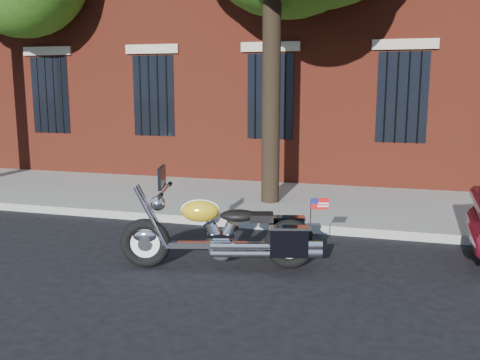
# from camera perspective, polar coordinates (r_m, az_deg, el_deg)

# --- Properties ---
(ground) EXTENTS (120.00, 120.00, 0.00)m
(ground) POSITION_cam_1_polar(r_m,az_deg,el_deg) (8.33, -4.57, -7.26)
(ground) COLOR black
(ground) RESTS_ON ground
(curb) EXTENTS (40.00, 0.16, 0.15)m
(curb) POSITION_cam_1_polar(r_m,az_deg,el_deg) (9.57, -1.71, -4.46)
(curb) COLOR gray
(curb) RESTS_ON ground
(sidewalk) EXTENTS (40.00, 3.60, 0.15)m
(sidewalk) POSITION_cam_1_polar(r_m,az_deg,el_deg) (11.33, 1.15, -2.14)
(sidewalk) COLOR gray
(sidewalk) RESTS_ON ground
(motorcycle) EXTENTS (2.80, 1.22, 1.41)m
(motorcycle) POSITION_cam_1_polar(r_m,az_deg,el_deg) (7.29, -1.33, -5.88)
(motorcycle) COLOR black
(motorcycle) RESTS_ON ground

